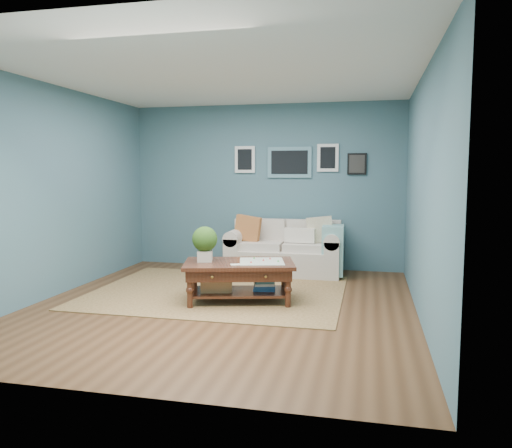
% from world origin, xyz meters
% --- Properties ---
extents(room_shell, '(5.00, 5.02, 2.70)m').
position_xyz_m(room_shell, '(0.01, 0.06, 1.36)').
color(room_shell, brown).
rests_on(room_shell, ground).
extents(area_rug, '(3.28, 2.62, 0.01)m').
position_xyz_m(area_rug, '(-0.25, 0.61, 0.01)').
color(area_rug, brown).
rests_on(area_rug, ground).
extents(loveseat, '(1.81, 0.82, 0.93)m').
position_xyz_m(loveseat, '(0.48, 2.02, 0.38)').
color(loveseat, beige).
rests_on(loveseat, ground).
extents(coffee_table, '(1.48, 1.08, 0.93)m').
position_xyz_m(coffee_table, '(0.08, 0.18, 0.41)').
color(coffee_table, '#38170B').
rests_on(coffee_table, ground).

